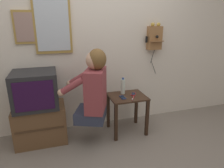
# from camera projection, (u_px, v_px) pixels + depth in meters

# --- Properties ---
(ground_plane) EXTENTS (14.00, 14.00, 0.00)m
(ground_plane) POSITION_uv_depth(u_px,v_px,m) (120.00, 166.00, 2.23)
(ground_plane) COLOR slate
(wall_back) EXTENTS (6.80, 0.05, 2.55)m
(wall_back) POSITION_uv_depth(u_px,v_px,m) (96.00, 41.00, 2.81)
(wall_back) COLOR beige
(wall_back) RESTS_ON ground_plane
(side_table) EXTENTS (0.50, 0.43, 0.55)m
(side_table) POSITION_uv_depth(u_px,v_px,m) (127.00, 104.00, 2.81)
(side_table) COLOR #382316
(side_table) RESTS_ON ground_plane
(person) EXTENTS (0.64, 0.57, 0.91)m
(person) POSITION_uv_depth(u_px,v_px,m) (94.00, 88.00, 2.45)
(person) COLOR #2D3347
(person) RESTS_ON ground_plane
(tv_stand) EXTENTS (0.64, 0.43, 0.50)m
(tv_stand) POSITION_uv_depth(u_px,v_px,m) (41.00, 123.00, 2.64)
(tv_stand) COLOR brown
(tv_stand) RESTS_ON ground_plane
(television) EXTENTS (0.53, 0.49, 0.46)m
(television) POSITION_uv_depth(u_px,v_px,m) (35.00, 89.00, 2.49)
(television) COLOR #232326
(television) RESTS_ON tv_stand
(wall_phone_antique) EXTENTS (0.25, 0.19, 0.76)m
(wall_phone_antique) POSITION_uv_depth(u_px,v_px,m) (154.00, 37.00, 2.96)
(wall_phone_antique) COLOR olive
(framed_picture) EXTENTS (0.35, 0.03, 0.40)m
(framed_picture) POSITION_uv_depth(u_px,v_px,m) (29.00, 27.00, 2.47)
(framed_picture) COLOR olive
(wall_mirror) EXTENTS (0.47, 0.03, 0.73)m
(wall_mirror) POSITION_uv_depth(u_px,v_px,m) (53.00, 25.00, 2.54)
(wall_mirror) COLOR olive
(cell_phone_held) EXTENTS (0.06, 0.13, 0.01)m
(cell_phone_held) POSITION_uv_depth(u_px,v_px,m) (123.00, 97.00, 2.70)
(cell_phone_held) COLOR navy
(cell_phone_held) RESTS_ON side_table
(cell_phone_spare) EXTENTS (0.12, 0.14, 0.01)m
(cell_phone_spare) POSITION_uv_depth(u_px,v_px,m) (133.00, 94.00, 2.82)
(cell_phone_spare) COLOR maroon
(cell_phone_spare) RESTS_ON side_table
(water_bottle) EXTENTS (0.06, 0.06, 0.24)m
(water_bottle) POSITION_uv_depth(u_px,v_px,m) (123.00, 86.00, 2.82)
(water_bottle) COLOR silver
(water_bottle) RESTS_ON side_table
(toothbrush) EXTENTS (0.09, 0.14, 0.02)m
(toothbrush) POSITION_uv_depth(u_px,v_px,m) (133.00, 98.00, 2.67)
(toothbrush) COLOR #D83F4C
(toothbrush) RESTS_ON side_table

